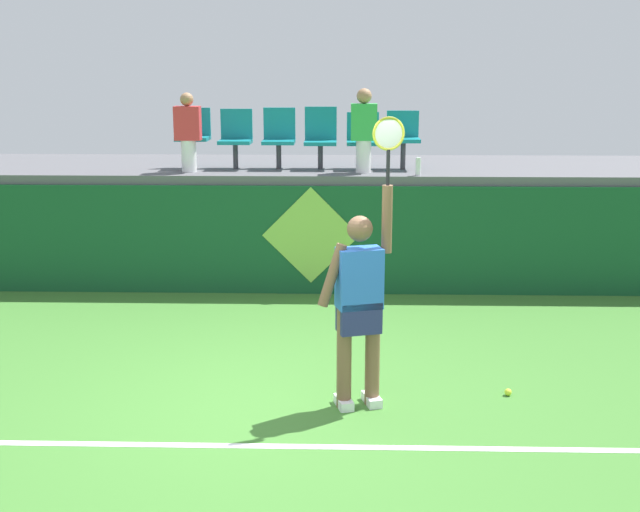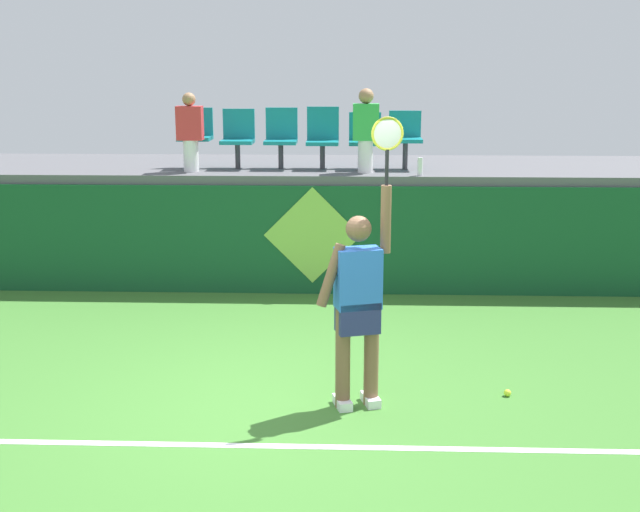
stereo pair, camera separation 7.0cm
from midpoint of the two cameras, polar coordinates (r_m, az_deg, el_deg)
name	(u,v)px [view 2 (the right image)]	position (r m, az deg, el deg)	size (l,w,h in m)	color
ground_plane	(273,410)	(7.12, -3.11, -10.93)	(40.00, 40.00, 0.00)	#3D752D
court_back_wall	(299,239)	(10.48, -1.34, 1.22)	(11.20, 0.20, 1.43)	#144C28
spectator_platform	(304,168)	(11.56, -1.01, 6.28)	(11.20, 2.55, 0.12)	#56565B
court_baseline_stripe	(265,446)	(6.50, -3.66, -13.40)	(10.08, 0.08, 0.01)	white
tennis_player	(358,300)	(6.87, 3.06, -3.18)	(0.74, 0.35, 2.53)	white
tennis_ball	(507,393)	(7.57, 13.53, -9.50)	(0.07, 0.07, 0.07)	#D1E533
water_bottle	(420,167)	(10.40, 7.36, 6.36)	(0.07, 0.07, 0.23)	white
stadium_chair_0	(196,134)	(11.23, -8.69, 8.64)	(0.44, 0.42, 0.82)	#38383D
stadium_chair_1	(238,136)	(11.14, -5.70, 8.55)	(0.44, 0.42, 0.81)	#38383D
stadium_chair_2	(281,136)	(11.08, -2.61, 8.60)	(0.44, 0.42, 0.82)	#38383D
stadium_chair_3	(323,136)	(11.05, 0.38, 8.60)	(0.44, 0.42, 0.84)	#38383D
stadium_chair_4	(365,138)	(11.04, 3.42, 8.44)	(0.44, 0.42, 0.76)	#38383D
stadium_chair_5	(405,136)	(11.06, 6.30, 8.54)	(0.44, 0.42, 0.78)	#38383D
spectator_0	(366,129)	(10.62, 3.48, 9.06)	(0.34, 0.20, 1.10)	white
spectator_1	(190,131)	(10.83, -9.09, 8.81)	(0.34, 0.20, 1.04)	white
wall_signage_mount	(313,294)	(10.55, -0.34, -2.71)	(1.27, 0.01, 1.43)	#144C28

